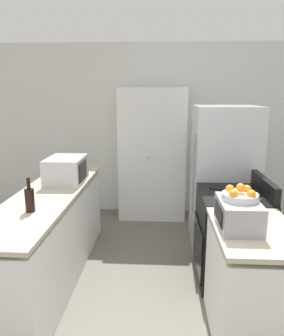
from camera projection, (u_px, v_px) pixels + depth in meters
The scene contains 10 objects.
wall_back at pixel (148, 130), 5.09m from camera, with size 7.00×0.06×2.60m.
counter_left at pixel (50, 237), 3.33m from camera, with size 0.60×2.44×0.90m.
counter_right at pixel (252, 287), 2.48m from camera, with size 0.60×0.90×0.90m.
pantry_cabinet at pixel (152, 154), 4.88m from camera, with size 0.98×0.50×1.95m.
stove at pixel (231, 235), 3.31m from camera, with size 0.66×0.79×1.06m.
refrigerator at pixel (223, 177), 4.00m from camera, with size 0.77×0.75×1.72m.
microwave at pixel (66, 170), 3.59m from camera, with size 0.39×0.52×0.28m.
wine_bottle at pixel (30, 199), 2.70m from camera, with size 0.08×0.08×0.29m.
toaster_oven at pixel (238, 214), 2.39m from camera, with size 0.29×0.43×0.21m.
fruit_bowl at pixel (240, 195), 2.37m from camera, with size 0.26×0.26×0.12m.
Camera 1 is at (0.21, -1.71, 1.86)m, focal length 35.00 mm.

